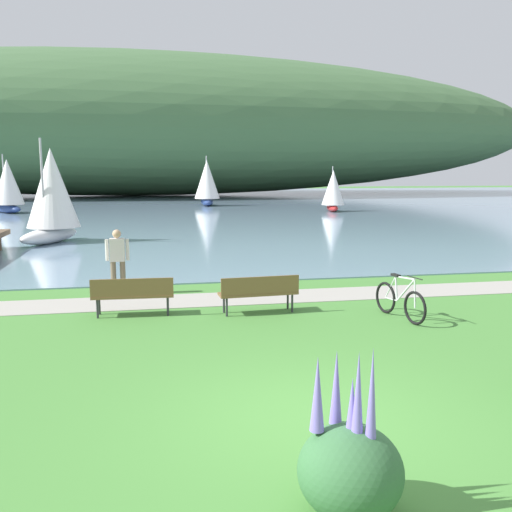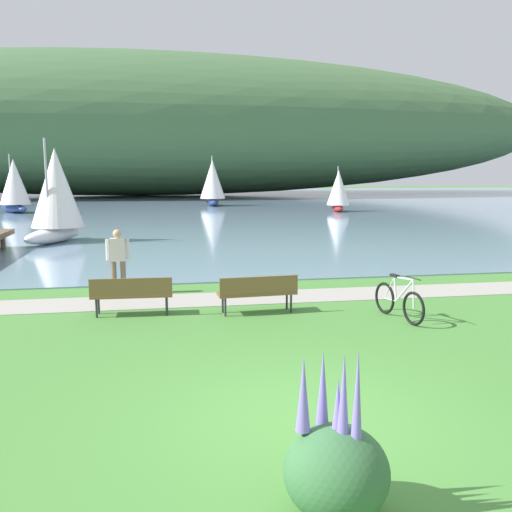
{
  "view_description": "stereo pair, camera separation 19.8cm",
  "coord_description": "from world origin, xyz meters",
  "px_view_note": "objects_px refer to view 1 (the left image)",
  "views": [
    {
      "loc": [
        -2.0,
        -6.68,
        3.23
      ],
      "look_at": [
        0.68,
        7.58,
        1.0
      ],
      "focal_mm": 39.26,
      "sensor_mm": 36.0,
      "label": 1
    },
    {
      "loc": [
        -1.81,
        -6.71,
        3.23
      ],
      "look_at": [
        0.68,
        7.58,
        1.0
      ],
      "focal_mm": 39.26,
      "sensor_mm": 36.0,
      "label": 2
    }
  ],
  "objects_px": {
    "sailboat_far_off": "(8,185)",
    "park_bench_near_camera": "(259,291)",
    "sailboat_nearest_to_shore": "(207,182)",
    "person_at_shoreline": "(118,258)",
    "sailboat_mid_bay": "(333,190)",
    "bicycle_leaning_near_bench": "(400,301)",
    "park_bench_further_along": "(133,293)",
    "sailboat_toward_hillside": "(52,194)"
  },
  "relations": [
    {
      "from": "person_at_shoreline",
      "to": "sailboat_mid_bay",
      "type": "relative_size",
      "value": 0.49
    },
    {
      "from": "person_at_shoreline",
      "to": "sailboat_nearest_to_shore",
      "type": "relative_size",
      "value": 0.38
    },
    {
      "from": "park_bench_near_camera",
      "to": "park_bench_further_along",
      "type": "bearing_deg",
      "value": 173.98
    },
    {
      "from": "bicycle_leaning_near_bench",
      "to": "sailboat_far_off",
      "type": "bearing_deg",
      "value": 115.18
    },
    {
      "from": "park_bench_near_camera",
      "to": "park_bench_further_along",
      "type": "xyz_separation_m",
      "value": [
        -2.81,
        0.3,
        0.0
      ]
    },
    {
      "from": "sailboat_nearest_to_shore",
      "to": "person_at_shoreline",
      "type": "bearing_deg",
      "value": -99.39
    },
    {
      "from": "park_bench_near_camera",
      "to": "bicycle_leaning_near_bench",
      "type": "relative_size",
      "value": 1.05
    },
    {
      "from": "bicycle_leaning_near_bench",
      "to": "sailboat_mid_bay",
      "type": "distance_m",
      "value": 31.85
    },
    {
      "from": "park_bench_near_camera",
      "to": "bicycle_leaning_near_bench",
      "type": "height_order",
      "value": "bicycle_leaning_near_bench"
    },
    {
      "from": "sailboat_mid_bay",
      "to": "sailboat_far_off",
      "type": "xyz_separation_m",
      "value": [
        -24.38,
        2.85,
        0.42
      ]
    },
    {
      "from": "sailboat_far_off",
      "to": "park_bench_near_camera",
      "type": "bearing_deg",
      "value": -68.49
    },
    {
      "from": "bicycle_leaning_near_bench",
      "to": "sailboat_nearest_to_shore",
      "type": "bearing_deg",
      "value": 90.42
    },
    {
      "from": "park_bench_further_along",
      "to": "sailboat_mid_bay",
      "type": "distance_m",
      "value": 32.68
    },
    {
      "from": "bicycle_leaning_near_bench",
      "to": "sailboat_toward_hillside",
      "type": "xyz_separation_m",
      "value": [
        -9.6,
        14.92,
        1.78
      ]
    },
    {
      "from": "sailboat_toward_hillside",
      "to": "park_bench_near_camera",
      "type": "bearing_deg",
      "value": -64.42
    },
    {
      "from": "sailboat_mid_bay",
      "to": "sailboat_far_off",
      "type": "bearing_deg",
      "value": 173.33
    },
    {
      "from": "sailboat_mid_bay",
      "to": "sailboat_nearest_to_shore",
      "type": "bearing_deg",
      "value": 135.63
    },
    {
      "from": "person_at_shoreline",
      "to": "sailboat_nearest_to_shore",
      "type": "height_order",
      "value": "sailboat_nearest_to_shore"
    },
    {
      "from": "park_bench_near_camera",
      "to": "bicycle_leaning_near_bench",
      "type": "distance_m",
      "value": 3.12
    },
    {
      "from": "sailboat_nearest_to_shore",
      "to": "sailboat_far_off",
      "type": "height_order",
      "value": "sailboat_nearest_to_shore"
    },
    {
      "from": "park_bench_further_along",
      "to": "bicycle_leaning_near_bench",
      "type": "distance_m",
      "value": 5.9
    },
    {
      "from": "sailboat_nearest_to_shore",
      "to": "sailboat_mid_bay",
      "type": "relative_size",
      "value": 1.28
    },
    {
      "from": "sailboat_nearest_to_shore",
      "to": "sailboat_far_off",
      "type": "bearing_deg",
      "value": -159.15
    },
    {
      "from": "bicycle_leaning_near_bench",
      "to": "sailboat_toward_hillside",
      "type": "distance_m",
      "value": 17.83
    },
    {
      "from": "park_bench_near_camera",
      "to": "sailboat_nearest_to_shore",
      "type": "height_order",
      "value": "sailboat_nearest_to_shore"
    },
    {
      "from": "person_at_shoreline",
      "to": "sailboat_toward_hillside",
      "type": "bearing_deg",
      "value": 106.82
    },
    {
      "from": "sailboat_nearest_to_shore",
      "to": "sailboat_mid_bay",
      "type": "height_order",
      "value": "sailboat_nearest_to_shore"
    },
    {
      "from": "sailboat_mid_bay",
      "to": "bicycle_leaning_near_bench",
      "type": "bearing_deg",
      "value": -105.76
    },
    {
      "from": "park_bench_further_along",
      "to": "person_at_shoreline",
      "type": "height_order",
      "value": "person_at_shoreline"
    },
    {
      "from": "park_bench_further_along",
      "to": "sailboat_toward_hillside",
      "type": "bearing_deg",
      "value": 105.79
    },
    {
      "from": "park_bench_near_camera",
      "to": "sailboat_far_off",
      "type": "relative_size",
      "value": 0.42
    },
    {
      "from": "park_bench_near_camera",
      "to": "sailboat_toward_hillside",
      "type": "bearing_deg",
      "value": 115.58
    },
    {
      "from": "park_bench_near_camera",
      "to": "person_at_shoreline",
      "type": "distance_m",
      "value": 4.2
    },
    {
      "from": "bicycle_leaning_near_bench",
      "to": "person_at_shoreline",
      "type": "distance_m",
      "value": 7.21
    },
    {
      "from": "bicycle_leaning_near_bench",
      "to": "sailboat_mid_bay",
      "type": "bearing_deg",
      "value": 74.24
    },
    {
      "from": "person_at_shoreline",
      "to": "park_bench_further_along",
      "type": "bearing_deg",
      "value": -79.33
    },
    {
      "from": "park_bench_further_along",
      "to": "sailboat_far_off",
      "type": "relative_size",
      "value": 0.41
    },
    {
      "from": "sailboat_mid_bay",
      "to": "sailboat_far_off",
      "type": "height_order",
      "value": "sailboat_far_off"
    },
    {
      "from": "park_bench_further_along",
      "to": "sailboat_toward_hillside",
      "type": "relative_size",
      "value": 0.4
    },
    {
      "from": "person_at_shoreline",
      "to": "sailboat_mid_bay",
      "type": "distance_m",
      "value": 30.8
    },
    {
      "from": "person_at_shoreline",
      "to": "park_bench_near_camera",
      "type": "bearing_deg",
      "value": -39.0
    },
    {
      "from": "sailboat_nearest_to_shore",
      "to": "sailboat_toward_hillside",
      "type": "xyz_separation_m",
      "value": [
        -9.31,
        -24.45,
        0.04
      ]
    }
  ]
}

